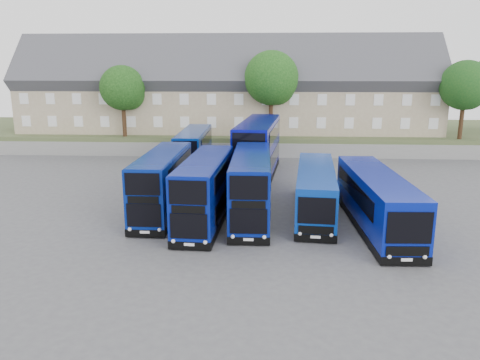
{
  "coord_description": "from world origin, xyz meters",
  "views": [
    {
      "loc": [
        1.39,
        -25.37,
        9.44
      ],
      "look_at": [
        -0.21,
        4.45,
        2.2
      ],
      "focal_mm": 35.0,
      "sensor_mm": 36.0,
      "label": 1
    }
  ],
  "objects_px": {
    "coach_east_a": "(315,192)",
    "tree_west": "(124,90)",
    "dd_front_mid": "(205,191)",
    "tree_mid": "(273,80)",
    "tree_east": "(466,87)",
    "dd_front_left": "(163,184)"
  },
  "relations": [
    {
      "from": "tree_west",
      "to": "dd_front_mid",
      "type": "bearing_deg",
      "value": -62.94
    },
    {
      "from": "dd_front_left",
      "to": "dd_front_mid",
      "type": "height_order",
      "value": "dd_front_mid"
    },
    {
      "from": "coach_east_a",
      "to": "tree_west",
      "type": "xyz_separation_m",
      "value": [
        -18.59,
        20.69,
        5.55
      ]
    },
    {
      "from": "tree_mid",
      "to": "coach_east_a",
      "type": "bearing_deg",
      "value": -83.04
    },
    {
      "from": "dd_front_left",
      "to": "dd_front_mid",
      "type": "xyz_separation_m",
      "value": [
        3.03,
        -1.69,
        0.02
      ]
    },
    {
      "from": "dd_front_left",
      "to": "tree_west",
      "type": "bearing_deg",
      "value": 112.45
    },
    {
      "from": "tree_west",
      "to": "coach_east_a",
      "type": "bearing_deg",
      "value": -48.06
    },
    {
      "from": "coach_east_a",
      "to": "dd_front_left",
      "type": "bearing_deg",
      "value": -172.72
    },
    {
      "from": "tree_mid",
      "to": "tree_east",
      "type": "bearing_deg",
      "value": -1.43
    },
    {
      "from": "dd_front_left",
      "to": "tree_west",
      "type": "height_order",
      "value": "tree_west"
    },
    {
      "from": "coach_east_a",
      "to": "tree_mid",
      "type": "relative_size",
      "value": 1.24
    },
    {
      "from": "tree_west",
      "to": "tree_mid",
      "type": "xyz_separation_m",
      "value": [
        16.0,
        0.5,
        1.02
      ]
    },
    {
      "from": "dd_front_left",
      "to": "tree_east",
      "type": "height_order",
      "value": "tree_east"
    },
    {
      "from": "dd_front_mid",
      "to": "coach_east_a",
      "type": "xyz_separation_m",
      "value": [
        6.98,
        2.03,
        -0.46
      ]
    },
    {
      "from": "coach_east_a",
      "to": "tree_east",
      "type": "xyz_separation_m",
      "value": [
        17.41,
        20.69,
        5.89
      ]
    },
    {
      "from": "coach_east_a",
      "to": "tree_west",
      "type": "height_order",
      "value": "tree_west"
    },
    {
      "from": "coach_east_a",
      "to": "tree_west",
      "type": "distance_m",
      "value": 28.36
    },
    {
      "from": "dd_front_left",
      "to": "tree_west",
      "type": "relative_size",
      "value": 1.3
    },
    {
      "from": "tree_mid",
      "to": "tree_west",
      "type": "bearing_deg",
      "value": -178.21
    },
    {
      "from": "coach_east_a",
      "to": "tree_west",
      "type": "relative_size",
      "value": 1.48
    },
    {
      "from": "dd_front_mid",
      "to": "tree_west",
      "type": "bearing_deg",
      "value": 119.96
    },
    {
      "from": "dd_front_mid",
      "to": "tree_mid",
      "type": "distance_m",
      "value": 24.41
    }
  ]
}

